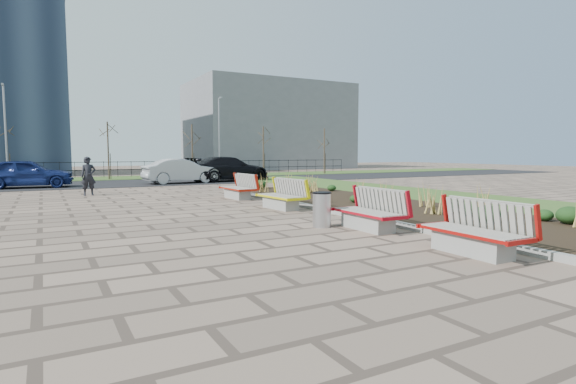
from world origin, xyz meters
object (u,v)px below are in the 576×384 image
bench_a (472,228)px  bench_b (367,210)px  car_silver (181,171)px  lamp_west (6,134)px  pedestrian (88,176)px  car_blue (26,173)px  litter_bin (322,210)px  car_black (229,169)px  bench_d (237,187)px  bench_c (280,194)px  lamp_east (219,138)px

bench_a → bench_b: bearing=91.0°
car_silver → lamp_west: lamp_west is taller
pedestrian → car_blue: size_ratio=0.38×
pedestrian → car_silver: bearing=41.7°
litter_bin → car_black: 18.99m
bench_d → lamp_west: 18.40m
car_silver → bench_a: bearing=174.1°
bench_c → car_black: car_black is taller
bench_c → lamp_east: (5.00, 19.70, 2.54)m
lamp_east → bench_a: bearing=-100.3°
pedestrian → bench_b: bearing=-71.4°
bench_b → car_black: size_ratio=0.38×
bench_c → car_blue: size_ratio=0.46×
pedestrian → lamp_west: size_ratio=0.29×
car_blue → lamp_west: size_ratio=0.76×
litter_bin → lamp_east: size_ratio=0.15×
bench_b → car_blue: size_ratio=0.46×
bench_d → litter_bin: size_ratio=2.37×
bench_d → car_blue: car_blue is taller
bench_c → litter_bin: 3.86m
litter_bin → pedestrian: (-4.52, 12.09, 0.42)m
bench_b → lamp_east: size_ratio=0.35×
lamp_west → car_blue: bearing=-77.7°
pedestrian → lamp_east: lamp_east is taller
lamp_west → lamp_east: same height
bench_b → lamp_west: size_ratio=0.35×
car_blue → car_silver: car_blue is taller
litter_bin → car_black: size_ratio=0.16×
bench_b → bench_c: same height
bench_d → car_silver: 10.24m
pedestrian → bench_c: bearing=-61.1°
bench_b → bench_c: 4.67m
bench_a → bench_c: same height
bench_d → bench_a: bearing=-92.3°
bench_c → lamp_west: 21.81m
bench_b → bench_d: same height
car_silver → car_black: (3.36, 0.55, 0.05)m
car_silver → bench_d: bearing=172.7°
bench_c → lamp_east: size_ratio=0.35×
bench_a → car_silver: 21.86m
bench_b → lamp_west: 26.11m
car_blue → lamp_west: bearing=16.7°
car_black → lamp_east: bearing=-19.9°
bench_a → litter_bin: size_ratio=2.37×
bench_c → lamp_west: (-9.00, 19.70, 2.54)m
car_silver → lamp_east: size_ratio=0.76×
bench_a → bench_d: same height
car_silver → lamp_west: 11.22m
car_silver → car_black: 3.41m
litter_bin → car_silver: 17.91m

